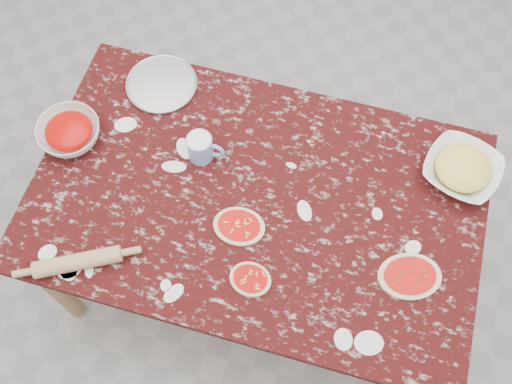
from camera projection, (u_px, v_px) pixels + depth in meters
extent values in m
plane|color=gray|center=(256.00, 266.00, 2.76)|extent=(4.00, 4.00, 0.00)
cube|color=black|center=(256.00, 201.00, 2.11)|extent=(1.60, 1.00, 0.04)
cube|color=#8F7B51|center=(256.00, 207.00, 2.16)|extent=(1.50, 0.90, 0.08)
cylinder|color=#8F7B51|center=(54.00, 287.00, 2.35)|extent=(0.07, 0.07, 0.71)
cylinder|color=#8F7B51|center=(131.00, 117.00, 2.71)|extent=(0.07, 0.07, 0.71)
cylinder|color=#8F7B51|center=(443.00, 194.00, 2.53)|extent=(0.07, 0.07, 0.71)
cylinder|color=#B2B2B7|center=(162.00, 85.00, 2.30)|extent=(0.30, 0.30, 0.01)
imported|color=white|center=(70.00, 133.00, 2.16)|extent=(0.27, 0.27, 0.07)
imported|color=white|center=(462.00, 170.00, 2.10)|extent=(0.33, 0.33, 0.06)
cylinder|color=#7B9CE3|center=(200.00, 147.00, 2.12)|extent=(0.09, 0.09, 0.11)
torus|color=#7B9CE3|center=(215.00, 151.00, 2.11)|extent=(0.08, 0.02, 0.08)
cylinder|color=silver|center=(199.00, 142.00, 2.08)|extent=(0.07, 0.07, 0.01)
ellipsoid|color=beige|center=(239.00, 226.00, 2.03)|extent=(0.19, 0.15, 0.01)
ellipsoid|color=red|center=(239.00, 225.00, 2.03)|extent=(0.15, 0.12, 0.00)
ellipsoid|color=beige|center=(250.00, 279.00, 1.95)|extent=(0.15, 0.13, 0.01)
ellipsoid|color=red|center=(250.00, 279.00, 1.94)|extent=(0.12, 0.11, 0.00)
ellipsoid|color=beige|center=(409.00, 276.00, 1.96)|extent=(0.26, 0.23, 0.01)
ellipsoid|color=red|center=(410.00, 276.00, 1.95)|extent=(0.21, 0.19, 0.00)
cylinder|color=tan|center=(78.00, 262.00, 1.95)|extent=(0.28, 0.19, 0.06)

